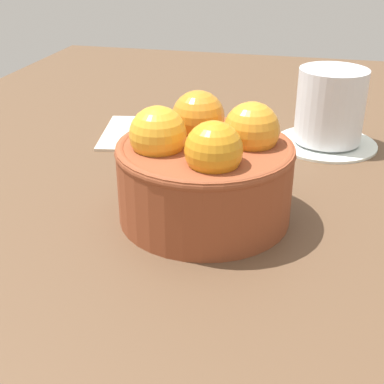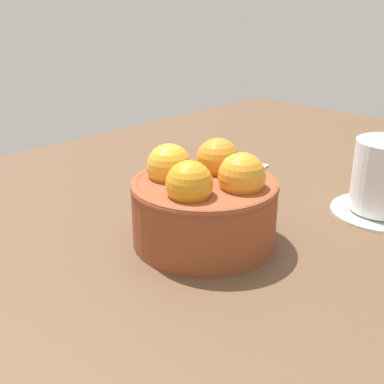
# 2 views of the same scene
# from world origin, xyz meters

# --- Properties ---
(ground_plane) EXTENTS (1.34, 0.88, 0.03)m
(ground_plane) POSITION_xyz_m (0.00, 0.00, -0.02)
(ground_plane) COLOR brown
(terracotta_bowl) EXTENTS (0.15, 0.15, 0.10)m
(terracotta_bowl) POSITION_xyz_m (-0.00, -0.00, 0.05)
(terracotta_bowl) COLOR brown
(terracotta_bowl) RESTS_ON ground_plane
(coffee_cup) EXTENTS (0.12, 0.12, 0.09)m
(coffee_cup) POSITION_xyz_m (-0.20, 0.10, 0.04)
(coffee_cup) COLOR white
(coffee_cup) RESTS_ON ground_plane
(folded_napkin) EXTENTS (0.13, 0.10, 0.01)m
(folded_napkin) POSITION_xyz_m (-0.19, -0.13, 0.00)
(folded_napkin) COLOR beige
(folded_napkin) RESTS_ON ground_plane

